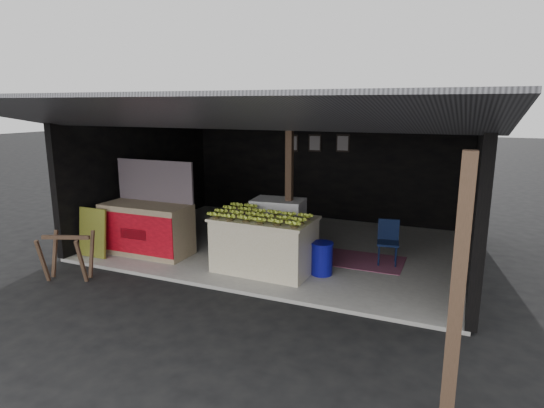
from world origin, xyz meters
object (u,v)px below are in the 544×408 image
at_px(neighbor_stall, 147,227).
at_px(water_barrel, 322,259).
at_px(white_crate, 278,227).
at_px(plastic_chair, 388,238).
at_px(banana_table, 264,244).
at_px(sawhorse, 67,252).

relative_size(neighbor_stall, water_barrel, 3.35).
xyz_separation_m(white_crate, plastic_chair, (2.01, 0.29, -0.07)).
relative_size(banana_table, water_barrel, 3.26).
xyz_separation_m(banana_table, neighbor_stall, (-2.43, -0.05, 0.06)).
relative_size(white_crate, plastic_chair, 1.33).
bearing_deg(white_crate, banana_table, -87.14).
relative_size(neighbor_stall, plastic_chair, 2.22).
bearing_deg(plastic_chair, banana_table, -156.33).
xyz_separation_m(white_crate, sawhorse, (-2.70, -2.51, -0.10)).
bearing_deg(water_barrel, plastic_chair, 48.26).
distance_m(white_crate, water_barrel, 1.35).
bearing_deg(plastic_chair, white_crate, 178.62).
bearing_deg(plastic_chair, neighbor_stall, -173.02).
xyz_separation_m(sawhorse, plastic_chair, (4.71, 2.80, 0.04)).
xyz_separation_m(banana_table, sawhorse, (-2.84, -1.57, -0.04)).
relative_size(water_barrel, plastic_chair, 0.66).
height_order(banana_table, water_barrel, banana_table).
height_order(water_barrel, plastic_chair, plastic_chair).
height_order(neighbor_stall, sawhorse, neighbor_stall).
height_order(banana_table, plastic_chair, banana_table).
xyz_separation_m(sawhorse, water_barrel, (3.80, 1.78, -0.16)).
height_order(white_crate, water_barrel, white_crate).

